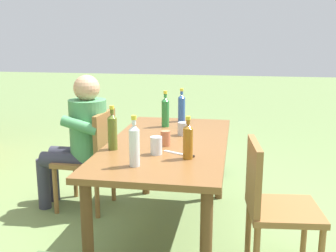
% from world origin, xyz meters
% --- Properties ---
extents(ground_plane, '(24.00, 24.00, 0.00)m').
position_xyz_m(ground_plane, '(0.00, 0.00, 0.00)').
color(ground_plane, '#6B844C').
extents(dining_table, '(1.72, 0.86, 0.74)m').
position_xyz_m(dining_table, '(0.00, 0.00, 0.65)').
color(dining_table, brown).
rests_on(dining_table, ground_plane).
extents(chair_far_right, '(0.47, 0.47, 0.87)m').
position_xyz_m(chair_far_right, '(0.38, 0.73, 0.49)').
color(chair_far_right, olive).
rests_on(chair_far_right, ground_plane).
extents(chair_near_left, '(0.48, 0.48, 0.87)m').
position_xyz_m(chair_near_left, '(-0.39, -0.73, 0.49)').
color(chair_near_left, olive).
rests_on(chair_near_left, ground_plane).
extents(person_in_white_shirt, '(0.47, 0.62, 1.18)m').
position_xyz_m(person_in_white_shirt, '(0.39, 0.84, 0.66)').
color(person_in_white_shirt, '#4C935B').
rests_on(person_in_white_shirt, ground_plane).
extents(bottle_clear, '(0.06, 0.06, 0.31)m').
position_xyz_m(bottle_clear, '(-0.59, 0.10, 0.87)').
color(bottle_clear, white).
rests_on(bottle_clear, dining_table).
extents(bottle_amber, '(0.06, 0.06, 0.28)m').
position_xyz_m(bottle_amber, '(-0.38, -0.19, 0.86)').
color(bottle_amber, '#996019').
rests_on(bottle_amber, dining_table).
extents(bottle_blue, '(0.06, 0.06, 0.30)m').
position_xyz_m(bottle_blue, '(0.73, -0.00, 0.87)').
color(bottle_blue, '#2D56A3').
rests_on(bottle_blue, dining_table).
extents(bottle_green, '(0.06, 0.06, 0.31)m').
position_xyz_m(bottle_green, '(0.49, 0.11, 0.87)').
color(bottle_green, '#287A38').
rests_on(bottle_green, dining_table).
extents(bottle_olive, '(0.06, 0.06, 0.31)m').
position_xyz_m(bottle_olive, '(-0.26, 0.34, 0.87)').
color(bottle_olive, '#566623').
rests_on(bottle_olive, dining_table).
extents(cup_glass, '(0.08, 0.08, 0.12)m').
position_xyz_m(cup_glass, '(-0.32, 0.02, 0.80)').
color(cup_glass, silver).
rests_on(cup_glass, dining_table).
extents(cup_steel, '(0.08, 0.08, 0.10)m').
position_xyz_m(cup_steel, '(0.22, -0.08, 0.79)').
color(cup_steel, '#B2B7BC').
rests_on(cup_steel, dining_table).
extents(cup_terracotta, '(0.07, 0.07, 0.11)m').
position_xyz_m(cup_terracotta, '(-0.11, 0.00, 0.79)').
color(cup_terracotta, '#BC6B47').
rests_on(cup_terracotta, dining_table).
extents(table_knife, '(0.13, 0.22, 0.01)m').
position_xyz_m(table_knife, '(-0.30, -0.14, 0.74)').
color(table_knife, silver).
rests_on(table_knife, dining_table).
extents(backpack_by_near_side, '(0.29, 0.24, 0.45)m').
position_xyz_m(backpack_by_near_side, '(1.45, -0.23, 0.22)').
color(backpack_by_near_side, black).
rests_on(backpack_by_near_side, ground_plane).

